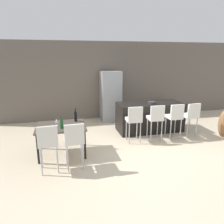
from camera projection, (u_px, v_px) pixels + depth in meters
ground_plane at (145, 142)px, 6.02m from camera, size 10.00×10.00×0.00m
back_wall at (120, 80)px, 8.23m from camera, size 10.00×0.12×2.90m
kitchen_island at (150, 117)px, 6.85m from camera, size 2.08×0.89×0.92m
bar_chair_left at (134, 119)px, 5.83m from camera, size 0.42×0.42×1.05m
bar_chair_middle at (156, 117)px, 5.97m from camera, size 0.42×0.42×1.05m
bar_chair_right at (175, 116)px, 6.10m from camera, size 0.40×0.40×1.05m
bar_chair_far at (191, 115)px, 6.22m from camera, size 0.43×0.43×1.05m
dining_table at (61, 128)px, 5.14m from camera, size 1.17×0.94×0.74m
dining_chair_near at (48, 141)px, 4.29m from camera, size 0.42×0.42×1.05m
dining_chair_far at (74, 139)px, 4.41m from camera, size 0.42×0.42×1.05m
wine_bottle_right at (62, 124)px, 4.89m from camera, size 0.07×0.07×0.29m
wine_bottle_corner at (76, 116)px, 5.42m from camera, size 0.07×0.07×0.35m
wine_glass_left at (57, 121)px, 5.09m from camera, size 0.07×0.07×0.17m
refrigerator at (110, 96)px, 7.84m from camera, size 0.72×0.68×1.84m
fruit_bowl at (152, 103)px, 6.60m from camera, size 0.22×0.22×0.07m
floor_vase at (224, 123)px, 6.30m from camera, size 0.30×0.30×0.97m
potted_plant at (165, 107)px, 8.48m from camera, size 0.45×0.45×0.65m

